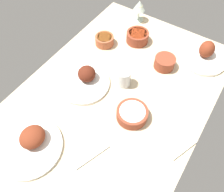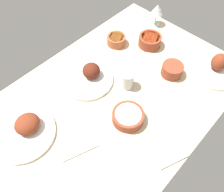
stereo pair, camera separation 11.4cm
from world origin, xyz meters
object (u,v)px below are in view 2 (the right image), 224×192
(plate_far_side, at_px, (89,76))
(bowl_sauce, at_px, (150,40))
(folded_napkin, at_px, (166,149))
(plate_center_main, at_px, (25,129))
(bowl_onions, at_px, (172,70))
(bowl_soup, at_px, (116,40))
(wine_glass, at_px, (157,11))
(plate_near_viewer, at_px, (216,68))
(water_tumbler, at_px, (128,80))
(bowl_cream, at_px, (128,116))
(fork_loose, at_px, (81,153))

(plate_far_side, xyz_separation_m, bowl_sauce, (-0.43, 0.07, 0.01))
(bowl_sauce, relative_size, folded_napkin, 0.94)
(plate_center_main, relative_size, bowl_onions, 2.59)
(plate_center_main, relative_size, folded_napkin, 2.07)
(plate_far_side, relative_size, bowl_soup, 2.50)
(bowl_sauce, xyz_separation_m, wine_glass, (-0.18, -0.10, 0.06))
(plate_near_viewer, relative_size, plate_center_main, 0.87)
(plate_near_viewer, relative_size, folded_napkin, 1.80)
(water_tumbler, bearing_deg, bowl_cream, 41.59)
(plate_center_main, height_order, fork_loose, plate_center_main)
(bowl_sauce, height_order, fork_loose, bowl_sauce)
(wine_glass, height_order, water_tumbler, wine_glass)
(plate_center_main, xyz_separation_m, bowl_sauce, (-0.85, 0.05, 0.01))
(plate_far_side, relative_size, folded_napkin, 1.96)
(plate_far_side, height_order, bowl_onions, plate_far_side)
(folded_napkin, bearing_deg, fork_loose, -43.73)
(plate_near_viewer, xyz_separation_m, bowl_soup, (0.21, -0.55, 0.00))
(plate_center_main, distance_m, bowl_sauce, 0.85)
(plate_far_side, bearing_deg, bowl_sauce, 170.83)
(bowl_onions, bearing_deg, fork_loose, -1.99)
(bowl_sauce, bearing_deg, fork_loose, 15.51)
(bowl_sauce, bearing_deg, plate_center_main, -3.54)
(plate_near_viewer, xyz_separation_m, plate_far_side, (0.51, -0.46, -0.01))
(folded_napkin, bearing_deg, plate_center_main, -54.19)
(plate_far_side, bearing_deg, folded_napkin, 85.68)
(bowl_onions, distance_m, fork_loose, 0.65)
(plate_near_viewer, bearing_deg, water_tumbler, -34.75)
(bowl_onions, bearing_deg, bowl_sauce, -113.43)
(plate_near_viewer, distance_m, bowl_soup, 0.58)
(bowl_cream, height_order, bowl_soup, bowl_soup)
(bowl_cream, relative_size, water_tumbler, 1.57)
(plate_center_main, bearing_deg, bowl_soup, -172.07)
(plate_center_main, bearing_deg, folded_napkin, 125.81)
(bowl_onions, bearing_deg, wine_glass, -130.74)
(plate_center_main, distance_m, bowl_cream, 0.47)
(bowl_sauce, height_order, bowl_onions, same)
(water_tumbler, bearing_deg, folded_napkin, 67.34)
(bowl_soup, bearing_deg, wine_glass, 169.88)
(water_tumbler, bearing_deg, wine_glass, -157.78)
(plate_center_main, height_order, bowl_sauce, plate_center_main)
(plate_far_side, xyz_separation_m, folded_napkin, (0.04, 0.53, -0.02))
(wine_glass, bearing_deg, bowl_cream, 27.38)
(plate_center_main, height_order, bowl_cream, plate_center_main)
(plate_near_viewer, xyz_separation_m, bowl_sauce, (0.08, -0.39, 0.01))
(water_tumbler, bearing_deg, plate_center_main, -17.41)
(plate_near_viewer, height_order, bowl_onions, plate_near_viewer)
(bowl_onions, height_order, fork_loose, bowl_onions)
(wine_glass, bearing_deg, bowl_soup, -10.12)
(bowl_sauce, xyz_separation_m, water_tumbler, (0.33, 0.11, 0.01))
(plate_near_viewer, distance_m, plate_far_side, 0.69)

